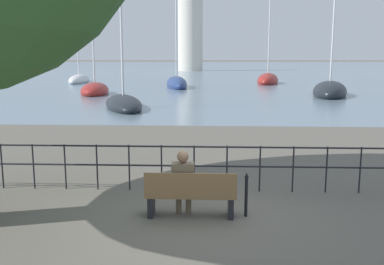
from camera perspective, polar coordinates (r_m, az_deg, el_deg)
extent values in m
plane|color=#605B51|center=(8.35, -0.15, -11.04)|extent=(1000.00, 1000.00, 0.00)
cube|color=slate|center=(168.74, 2.43, 8.93)|extent=(600.00, 300.00, 0.01)
cube|color=brown|center=(8.20, -0.16, -8.26)|extent=(1.72, 0.45, 0.05)
cube|color=brown|center=(7.93, -0.23, -7.01)|extent=(1.72, 0.04, 0.45)
cube|color=black|center=(8.34, -5.44, -9.62)|extent=(0.10, 0.41, 0.40)
cube|color=black|center=(8.28, 5.18, -9.78)|extent=(0.10, 0.41, 0.40)
cylinder|color=brown|center=(8.43, -1.79, -9.20)|extent=(0.11, 0.11, 0.45)
cylinder|color=brown|center=(8.42, -0.48, -9.22)|extent=(0.11, 0.11, 0.45)
cube|color=brown|center=(8.25, -1.18, -7.61)|extent=(0.36, 0.26, 0.14)
cube|color=brown|center=(8.10, -1.22, -6.12)|extent=(0.42, 0.24, 0.60)
sphere|color=#846047|center=(7.99, -1.23, -3.22)|extent=(0.22, 0.22, 0.22)
cylinder|color=black|center=(10.81, -24.01, -4.10)|extent=(0.04, 0.04, 1.05)
cylinder|color=black|center=(10.50, -20.38, -4.26)|extent=(0.04, 0.04, 1.05)
cylinder|color=black|center=(10.24, -16.55, -4.40)|extent=(0.04, 0.04, 1.05)
cylinder|color=black|center=(10.02, -12.54, -4.52)|extent=(0.04, 0.04, 1.05)
cylinder|color=black|center=(9.86, -8.37, -4.63)|extent=(0.04, 0.04, 1.05)
cylinder|color=black|center=(9.75, -4.08, -4.72)|extent=(0.04, 0.04, 1.05)
cylinder|color=black|center=(9.69, 0.28, -4.78)|extent=(0.04, 0.04, 1.05)
cylinder|color=black|center=(9.69, 4.67, -4.81)|extent=(0.04, 0.04, 1.05)
cylinder|color=black|center=(9.75, 9.04, -4.82)|extent=(0.04, 0.04, 1.05)
cylinder|color=black|center=(9.86, 13.32, -4.80)|extent=(0.04, 0.04, 1.05)
cylinder|color=black|center=(10.03, 17.49, -4.75)|extent=(0.04, 0.04, 1.05)
cylinder|color=black|center=(10.24, 21.51, -4.68)|extent=(0.04, 0.04, 1.05)
cylinder|color=black|center=(9.58, 0.28, -1.91)|extent=(11.83, 0.04, 0.04)
cylinder|color=black|center=(9.68, 0.28, -4.48)|extent=(11.83, 0.04, 0.04)
cylinder|color=black|center=(8.26, 7.23, -8.54)|extent=(0.06, 0.06, 0.76)
cone|color=black|center=(8.13, 7.30, -5.65)|extent=(0.09, 0.09, 0.10)
ellipsoid|color=maroon|center=(50.91, 10.07, 6.83)|extent=(3.81, 7.52, 1.76)
cylinder|color=silver|center=(50.97, 10.29, 13.84)|extent=(0.14, 0.14, 11.40)
ellipsoid|color=black|center=(35.75, 17.89, 5.22)|extent=(4.50, 7.92, 1.68)
cylinder|color=silver|center=(35.86, 18.46, 15.62)|extent=(0.14, 0.14, 12.00)
ellipsoid|color=silver|center=(54.15, -14.81, 6.76)|extent=(2.96, 8.75, 1.41)
cylinder|color=silver|center=(54.13, -15.06, 12.17)|extent=(0.14, 0.14, 9.39)
ellipsoid|color=black|center=(26.26, -9.13, 3.76)|extent=(4.05, 7.33, 1.07)
cylinder|color=silver|center=(26.12, -9.35, 11.65)|extent=(0.14, 0.14, 6.57)
ellipsoid|color=maroon|center=(36.42, -12.82, 5.44)|extent=(2.93, 5.78, 1.39)
cylinder|color=silver|center=(36.34, -13.06, 11.79)|extent=(0.14, 0.14, 7.23)
ellipsoid|color=navy|center=(44.07, -2.07, 6.47)|extent=(3.24, 8.52, 1.59)
cylinder|color=silver|center=(44.05, -2.11, 13.01)|extent=(0.14, 0.14, 9.09)
cylinder|color=silver|center=(99.63, -0.23, 12.79)|extent=(5.63, 5.63, 15.85)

